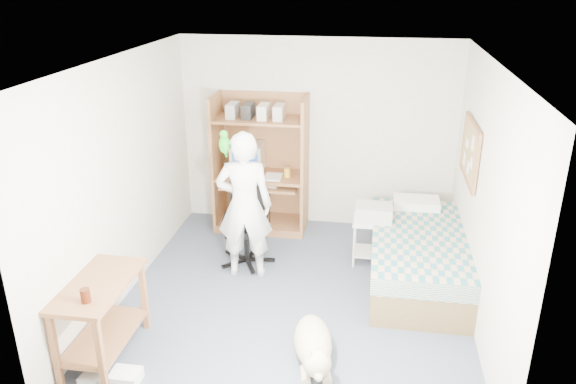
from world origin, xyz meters
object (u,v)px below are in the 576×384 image
object	(u,v)px
computer_hutch	(262,169)
dog	(314,345)
side_desk	(101,308)
printer_cart	(372,234)
bed	(417,256)
person	(244,206)
office_chair	(247,233)

from	to	relation	value
computer_hutch	dog	world-z (taller)	computer_hutch
computer_hutch	side_desk	xyz separation A→B (m)	(-0.85, -2.94, -0.33)
printer_cart	side_desk	bearing A→B (deg)	-137.86
bed	person	distance (m)	2.01
person	printer_cart	size ratio (longest dim) A/B	3.04
bed	dog	distance (m)	1.89
bed	printer_cart	bearing A→B (deg)	148.59
bed	computer_hutch	bearing A→B (deg)	150.71
side_desk	printer_cart	bearing A→B (deg)	42.28
dog	side_desk	bearing A→B (deg)	174.50
side_desk	printer_cart	distance (m)	3.16
side_desk	office_chair	xyz separation A→B (m)	(0.87, 1.95, -0.13)
computer_hutch	side_desk	distance (m)	3.08
computer_hutch	bed	distance (m)	2.35
bed	side_desk	world-z (taller)	side_desk
person	printer_cart	world-z (taller)	person
computer_hutch	person	xyz separation A→B (m)	(0.07, -1.30, 0.03)
computer_hutch	office_chair	size ratio (longest dim) A/B	1.76
bed	office_chair	xyz separation A→B (m)	(-1.98, 0.13, 0.08)
bed	dog	size ratio (longest dim) A/B	1.93
office_chair	dog	distance (m)	2.02
bed	side_desk	distance (m)	3.39
bed	printer_cart	distance (m)	0.60
office_chair	person	size ratio (longest dim) A/B	0.60
person	printer_cart	distance (m)	1.57
office_chair	printer_cart	size ratio (longest dim) A/B	1.83
side_desk	printer_cart	world-z (taller)	side_desk
person	computer_hutch	bearing A→B (deg)	-93.71
bed	dog	world-z (taller)	bed
bed	person	world-z (taller)	person
computer_hutch	office_chair	distance (m)	1.09
dog	computer_hutch	bearing A→B (deg)	98.66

